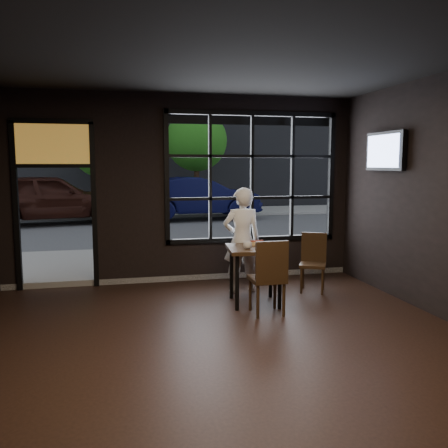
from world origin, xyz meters
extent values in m
cube|color=black|center=(0.00, 0.00, -0.01)|extent=(6.00, 7.00, 0.02)
cube|color=black|center=(0.00, 0.00, 3.21)|extent=(6.00, 7.00, 0.02)
cube|color=black|center=(1.20, 3.50, 1.80)|extent=(3.06, 0.12, 2.28)
cube|color=orange|center=(-2.10, 3.50, 2.35)|extent=(1.20, 0.06, 0.70)
cube|color=#545456|center=(0.00, 24.00, -0.02)|extent=(60.00, 41.00, 0.04)
cube|color=#5B5956|center=(0.00, 23.00, 7.50)|extent=(28.00, 12.00, 15.00)
cube|color=black|center=(0.80, 1.93, 0.42)|extent=(0.86, 0.86, 0.84)
cube|color=black|center=(0.82, 1.44, 0.52)|extent=(0.45, 0.45, 1.03)
cube|color=black|center=(1.89, 2.35, 0.46)|extent=(0.54, 0.54, 0.93)
imported|color=white|center=(0.78, 2.60, 0.83)|extent=(0.61, 0.40, 1.67)
imported|color=silver|center=(0.66, 1.82, 0.89)|extent=(0.16, 0.16, 0.10)
cube|color=black|center=(2.93, 2.10, 2.22)|extent=(0.11, 1.01, 0.59)
imported|color=black|center=(1.79, 12.61, 0.84)|extent=(4.60, 1.95, 1.48)
imported|color=black|center=(-3.33, 12.40, 0.92)|extent=(5.09, 2.79, 1.64)
cylinder|color=#332114|center=(-1.76, 15.25, 1.00)|extent=(0.18, 0.18, 1.99)
sphere|color=#287219|center=(-1.76, 15.25, 2.62)|extent=(2.17, 2.17, 2.17)
cylinder|color=#332114|center=(2.07, 14.60, 1.13)|extent=(0.21, 0.21, 2.27)
sphere|color=#335F23|center=(2.07, 14.60, 2.99)|extent=(2.48, 2.48, 2.48)
camera|label=1|loc=(-1.13, -4.55, 2.02)|focal=38.00mm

